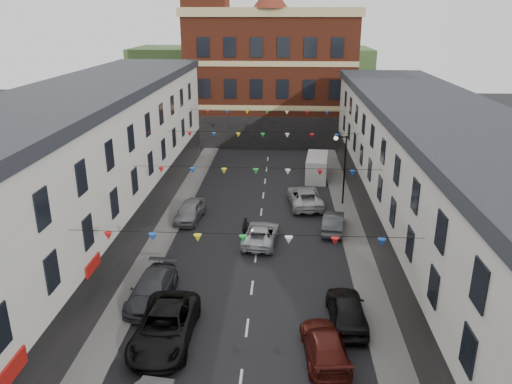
% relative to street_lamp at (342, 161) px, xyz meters
% --- Properties ---
extents(ground, '(160.00, 160.00, 0.00)m').
position_rel_street_lamp_xyz_m(ground, '(-6.55, -14.00, -3.90)').
color(ground, black).
rests_on(ground, ground).
extents(pavement_left, '(1.80, 64.00, 0.15)m').
position_rel_street_lamp_xyz_m(pavement_left, '(-13.45, -12.00, -3.83)').
color(pavement_left, '#605E5B').
rests_on(pavement_left, ground).
extents(pavement_right, '(1.80, 64.00, 0.15)m').
position_rel_street_lamp_xyz_m(pavement_right, '(0.35, -12.00, -3.83)').
color(pavement_right, '#605E5B').
rests_on(pavement_right, ground).
extents(terrace_left, '(8.40, 56.00, 10.70)m').
position_rel_street_lamp_xyz_m(terrace_left, '(-18.33, -13.00, 1.44)').
color(terrace_left, beige).
rests_on(terrace_left, ground).
extents(terrace_right, '(8.40, 56.00, 9.70)m').
position_rel_street_lamp_xyz_m(terrace_right, '(5.23, -13.00, 0.95)').
color(terrace_right, beige).
rests_on(terrace_right, ground).
extents(civic_building, '(20.60, 13.30, 18.50)m').
position_rel_street_lamp_xyz_m(civic_building, '(-6.55, 23.95, 4.23)').
color(civic_building, maroon).
rests_on(civic_building, ground).
extents(clock_tower, '(5.60, 5.60, 30.00)m').
position_rel_street_lamp_xyz_m(clock_tower, '(-14.05, 21.00, 11.03)').
color(clock_tower, maroon).
rests_on(clock_tower, ground).
extents(distant_hill, '(40.00, 14.00, 10.00)m').
position_rel_street_lamp_xyz_m(distant_hill, '(-10.55, 48.00, 1.10)').
color(distant_hill, '#324E24').
rests_on(distant_hill, ground).
extents(street_lamp, '(1.10, 0.36, 6.00)m').
position_rel_street_lamp_xyz_m(street_lamp, '(0.00, 0.00, 0.00)').
color(street_lamp, black).
rests_on(street_lamp, ground).
extents(car_left_c, '(2.75, 5.94, 1.65)m').
position_rel_street_lamp_xyz_m(car_left_c, '(-10.49, -19.30, -3.08)').
color(car_left_c, black).
rests_on(car_left_c, ground).
extents(car_left_d, '(2.34, 5.23, 1.49)m').
position_rel_street_lamp_xyz_m(car_left_d, '(-12.05, -15.70, -3.16)').
color(car_left_d, '#3B3C42').
rests_on(car_left_d, ground).
extents(car_left_e, '(2.25, 4.59, 1.51)m').
position_rel_street_lamp_xyz_m(car_left_e, '(-12.05, -3.92, -3.15)').
color(car_left_e, gray).
rests_on(car_left_e, ground).
extents(car_right_c, '(2.38, 4.98, 1.40)m').
position_rel_street_lamp_xyz_m(car_right_c, '(-2.75, -20.20, -3.20)').
color(car_right_c, '#4D140F').
rests_on(car_right_c, ground).
extents(car_right_d, '(1.94, 4.71, 1.60)m').
position_rel_street_lamp_xyz_m(car_right_d, '(-1.41, -17.29, -3.11)').
color(car_right_d, black).
rests_on(car_right_d, ground).
extents(car_right_e, '(2.05, 4.42, 1.40)m').
position_rel_street_lamp_xyz_m(car_right_e, '(-1.05, -5.44, -3.20)').
color(car_right_e, '#43464A').
rests_on(car_right_e, ground).
extents(car_right_f, '(3.17, 5.87, 1.56)m').
position_rel_street_lamp_xyz_m(car_right_f, '(-2.95, -0.29, -3.12)').
color(car_right_f, '#BBBDC1').
rests_on(car_right_f, ground).
extents(moving_car, '(2.75, 5.03, 1.34)m').
position_rel_street_lamp_xyz_m(moving_car, '(-6.31, -7.77, -3.24)').
color(moving_car, silver).
rests_on(moving_car, ground).
extents(white_van, '(2.47, 5.29, 2.26)m').
position_rel_street_lamp_xyz_m(white_van, '(-1.53, 7.28, -2.77)').
color(white_van, silver).
rests_on(white_van, ground).
extents(pedestrian, '(0.57, 0.38, 1.55)m').
position_rel_street_lamp_xyz_m(pedestrian, '(-7.44, -6.99, -3.13)').
color(pedestrian, black).
rests_on(pedestrian, ground).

